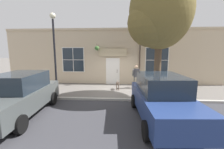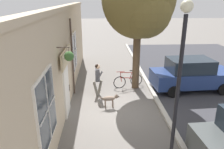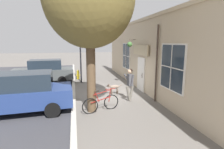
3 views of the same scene
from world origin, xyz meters
name	(u,v)px [view 3 (image 3 of 3)]	position (x,y,z in m)	size (l,w,h in m)	color
ground_plane	(108,94)	(0.00, 0.00, 0.00)	(90.00, 90.00, 0.00)	#66605B
storefront_facade	(146,56)	(-2.34, -0.01, 2.23)	(0.95, 18.00, 4.43)	#C6B293
pedestrian_walking	(130,82)	(-0.87, 1.47, 1.01)	(0.53, 0.55, 1.69)	#6B665B
dog_on_leash	(114,87)	(-0.30, 0.18, 0.43)	(0.98, 0.27, 0.64)	#7F6B5B
street_tree_by_curb	(88,2)	(1.28, 2.35, 4.58)	(3.68, 3.41, 6.79)	brown
leaning_bicycle	(101,103)	(0.81, 2.58, 0.38)	(1.69, 0.50, 1.00)	black
parked_car_nearest_curb	(44,71)	(4.13, -3.76, 0.88)	(4.40, 2.14, 1.75)	#474C4C
parked_car_mid_block	(21,93)	(4.15, 2.00, 0.88)	(4.40, 2.14, 1.75)	navy
street_lamp	(80,41)	(1.42, -3.38, 3.11)	(0.32, 0.32, 4.74)	black
fire_hydrant	(78,75)	(1.62, -4.60, 0.40)	(0.34, 0.20, 0.77)	gold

